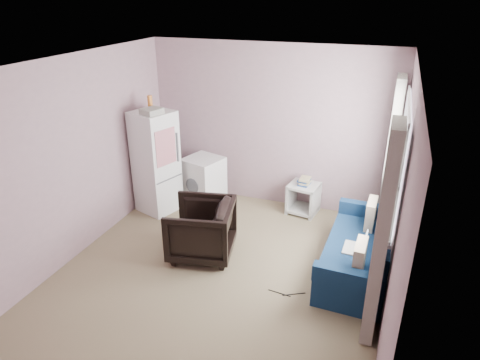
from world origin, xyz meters
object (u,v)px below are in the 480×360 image
at_px(armchair, 201,227).
at_px(sofa, 364,253).
at_px(fridge, 156,162).
at_px(side_table, 304,196).
at_px(washing_machine, 204,180).

bearing_deg(armchair, sofa, 86.43).
height_order(fridge, side_table, fridge).
xyz_separation_m(fridge, side_table, (2.15, 0.65, -0.52)).
bearing_deg(sofa, side_table, 130.14).
distance_m(fridge, side_table, 2.31).
xyz_separation_m(armchair, sofa, (2.01, 0.29, -0.12)).
bearing_deg(sofa, washing_machine, 159.17).
bearing_deg(side_table, armchair, -122.21).
bearing_deg(fridge, armchair, -20.62).
bearing_deg(sofa, armchair, -169.70).
xyz_separation_m(washing_machine, sofa, (2.59, -1.10, -0.11)).
height_order(washing_machine, side_table, washing_machine).
height_order(armchair, sofa, armchair).
bearing_deg(armchair, washing_machine, -168.72).
distance_m(armchair, fridge, 1.54).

